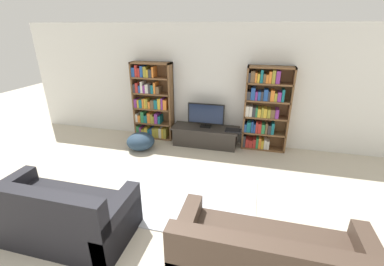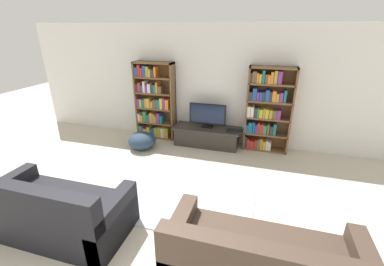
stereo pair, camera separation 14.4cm
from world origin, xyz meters
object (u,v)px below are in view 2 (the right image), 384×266
Objects in this scene: bookshelf_left at (154,103)px; couch_right_sofa at (262,264)px; beanbag_ottoman at (142,141)px; bookshelf_right at (266,110)px; television at (207,115)px; laptop at (235,131)px; tv_stand at (207,136)px; couch_left_sectional at (56,212)px.

bookshelf_left is 0.90× the size of couch_right_sofa.
bookshelf_right is at bearing 15.72° from beanbag_ottoman.
television is 1.35× the size of beanbag_ottoman.
laptop is (1.94, -0.21, -0.41)m from bookshelf_left.
bookshelf_left is 1.33m from television.
couch_right_sofa reaches higher than tv_stand.
tv_stand is at bearing 23.31° from beanbag_ottoman.
bookshelf_right reaches higher than couch_left_sectional.
laptop is at bearing -5.53° from tv_stand.
bookshelf_right is 3.41m from couch_right_sofa.
laptop reaches higher than beanbag_ottoman.
couch_left_sectional is at bearing -88.22° from beanbag_ottoman.
tv_stand is 3.40m from couch_left_sectional.
laptop is (-0.60, -0.21, -0.46)m from bookshelf_right.
bookshelf_left reaches higher than couch_right_sofa.
beanbag_ottoman is at bearing -155.51° from television.
television is 3.46m from couch_left_sectional.
beanbag_ottoman is at bearing 91.78° from couch_left_sectional.
beanbag_ottoman is (-1.33, -0.57, -0.03)m from tv_stand.
laptop is (0.63, -0.06, 0.22)m from tv_stand.
couch_left_sectional is at bearing 179.15° from couch_right_sofa.
couch_right_sofa is 3.74m from beanbag_ottoman.
laptop is at bearing 58.90° from couch_left_sectional.
couch_left_sectional reaches higher than beanbag_ottoman.
tv_stand is 0.82× the size of couch_left_sectional.
laptop is at bearing -6.08° from bookshelf_left.
television reaches higher than tv_stand.
television is (-1.23, -0.11, -0.18)m from bookshelf_right.
bookshelf_left is at bearing 175.07° from television.
tv_stand is 3.47m from couch_right_sofa.
bookshelf_left reaches higher than beanbag_ottoman.
laptop is at bearing -8.49° from television.
beanbag_ottoman is at bearing -90.70° from bookshelf_left.
tv_stand is 0.75× the size of couch_right_sofa.
bookshelf_left is 0.98m from beanbag_ottoman.
couch_left_sectional is (-1.25, -3.20, -0.41)m from television.
couch_right_sofa is at bearing -0.85° from couch_left_sectional.
television is at bearing 90.00° from tv_stand.
couch_left_sectional reaches higher than tv_stand.
tv_stand is (1.32, -0.15, -0.64)m from bookshelf_left.
couch_left_sectional is (0.07, -3.31, -0.55)m from bookshelf_left.
couch_right_sofa is (0.10, -3.35, -0.61)m from bookshelf_right.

